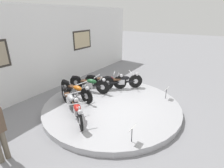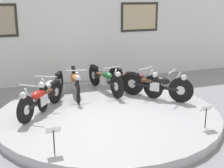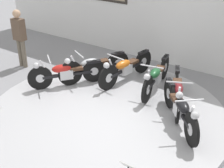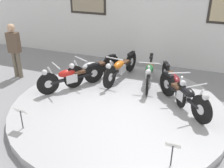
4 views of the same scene
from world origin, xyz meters
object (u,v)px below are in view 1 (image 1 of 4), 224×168
at_px(motorcycle_green, 90,83).
at_px(info_placard_front_centre, 166,90).
at_px(motorcycle_red, 77,109).
at_px(motorcycle_silver, 70,99).
at_px(motorcycle_black, 122,81).
at_px(info_placard_front_left, 132,130).
at_px(motorcycle_maroon, 106,80).
at_px(motorcycle_orange, 76,90).

bearing_deg(motorcycle_green, info_placard_front_centre, -69.83).
bearing_deg(motorcycle_red, motorcycle_silver, 61.82).
bearing_deg(motorcycle_silver, motorcycle_black, -13.78).
distance_m(motorcycle_black, info_placard_front_left, 3.69).
relative_size(motorcycle_red, info_placard_front_left, 3.08).
bearing_deg(motorcycle_black, info_placard_front_left, -146.57).
height_order(motorcycle_maroon, motorcycle_black, motorcycle_black).
xyz_separation_m(motorcycle_orange, info_placard_front_centre, (2.00, -3.08, -0.02)).
bearing_deg(motorcycle_silver, info_placard_front_left, -98.56).
xyz_separation_m(motorcycle_green, info_placard_front_centre, (1.13, -3.08, -0.02)).
bearing_deg(info_placard_front_left, motorcycle_silver, 81.44).
height_order(motorcycle_silver, motorcycle_maroon, motorcycle_silver).
relative_size(motorcycle_silver, motorcycle_maroon, 1.00).
height_order(motorcycle_orange, motorcycle_black, motorcycle_black).
distance_m(motorcycle_red, info_placard_front_left, 2.03).
bearing_deg(motorcycle_green, motorcycle_maroon, -28.43).
xyz_separation_m(motorcycle_silver, motorcycle_orange, (0.73, 0.39, 0.00)).
bearing_deg(motorcycle_black, motorcycle_red, -179.91).
bearing_deg(motorcycle_black, motorcycle_silver, 166.22).
height_order(motorcycle_black, info_placard_front_centre, motorcycle_black).
height_order(motorcycle_silver, info_placard_front_centre, motorcycle_silver).
distance_m(motorcycle_orange, motorcycle_green, 0.87).
relative_size(motorcycle_red, motorcycle_maroon, 0.87).
bearing_deg(motorcycle_silver, info_placard_front_centre, -44.62).
bearing_deg(motorcycle_red, motorcycle_maroon, 13.85).
bearing_deg(motorcycle_maroon, info_placard_front_left, -135.39).
bearing_deg(motorcycle_silver, motorcycle_green, 13.81).
bearing_deg(motorcycle_maroon, motorcycle_silver, 179.96).
xyz_separation_m(motorcycle_orange, motorcycle_black, (1.95, -1.05, 0.00)).
bearing_deg(info_placard_front_centre, motorcycle_green, 110.17).
distance_m(motorcycle_red, motorcycle_maroon, 2.75).
xyz_separation_m(motorcycle_black, info_placard_front_left, (-3.08, -2.03, -0.02)).
bearing_deg(info_placard_front_centre, motorcycle_black, 91.41).
bearing_deg(info_placard_front_centre, info_placard_front_left, 180.00).
relative_size(motorcycle_maroon, info_placard_front_centre, 3.53).
relative_size(motorcycle_black, info_placard_front_left, 2.97).
distance_m(motorcycle_red, motorcycle_orange, 1.51).
bearing_deg(motorcycle_green, motorcycle_red, -151.61).
height_order(motorcycle_red, motorcycle_black, motorcycle_black).
xyz_separation_m(motorcycle_red, info_placard_front_left, (-0.05, -2.03, -0.00)).
bearing_deg(motorcycle_maroon, info_placard_front_centre, -81.43).
xyz_separation_m(info_placard_front_left, info_placard_front_centre, (3.13, 0.00, 0.00)).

